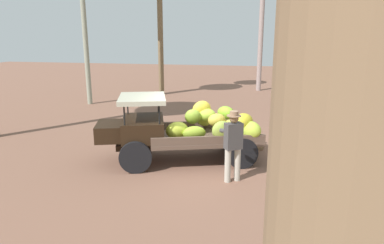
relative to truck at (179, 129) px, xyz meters
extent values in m
plane|color=brown|center=(-0.66, -0.05, -0.92)|extent=(60.00, 60.00, 0.00)
cube|color=black|center=(-0.25, -0.11, -0.45)|extent=(3.94, 1.65, 0.16)
cylinder|color=black|center=(0.89, 1.10, -0.50)|extent=(0.85, 0.39, 0.84)
cylinder|color=black|center=(1.38, -0.43, -0.50)|extent=(0.85, 0.39, 0.84)
cylinder|color=black|center=(-1.78, 0.24, -0.50)|extent=(0.85, 0.39, 0.84)
cylinder|color=black|center=(-1.29, -1.29, -0.50)|extent=(0.85, 0.39, 0.84)
cube|color=brown|center=(-0.67, -0.25, -0.27)|extent=(3.38, 2.56, 0.10)
cube|color=brown|center=(-0.92, 0.51, -0.11)|extent=(2.88, 1.00, 0.22)
cube|color=brown|center=(-0.43, -1.01, -0.11)|extent=(2.88, 1.00, 0.22)
cube|color=black|center=(0.94, 0.27, 0.06)|extent=(1.51, 1.78, 0.55)
cube|color=black|center=(1.80, 0.55, 0.00)|extent=(0.99, 1.23, 0.44)
cylinder|color=black|center=(1.16, 1.02, 0.61)|extent=(0.04, 0.04, 0.55)
cylinder|color=black|center=(1.56, -0.21, 0.61)|extent=(0.04, 0.04, 0.55)
cylinder|color=black|center=(0.33, 0.75, 0.61)|extent=(0.04, 0.04, 0.55)
cylinder|color=black|center=(0.72, -0.48, 0.61)|extent=(0.04, 0.04, 0.55)
cube|color=#B9B69D|center=(0.94, 0.27, 0.88)|extent=(1.63, 1.82, 0.12)
ellipsoid|color=yellow|center=(-0.52, -0.65, 0.46)|extent=(0.76, 0.75, 0.58)
ellipsoid|color=yellow|center=(-1.43, -0.22, 0.07)|extent=(0.58, 0.55, 0.58)
ellipsoid|color=#98B731|center=(-0.49, 0.29, 0.00)|extent=(0.75, 0.67, 0.52)
ellipsoid|color=#A7C53A|center=(-0.65, -0.58, 0.31)|extent=(0.61, 0.48, 0.40)
ellipsoid|color=gold|center=(-1.03, -0.11, 0.29)|extent=(0.68, 0.67, 0.44)
ellipsoid|color=#95AC40|center=(-1.22, 0.26, 0.11)|extent=(0.64, 0.56, 0.52)
ellipsoid|color=#AFCA3B|center=(-1.96, 0.00, 0.08)|extent=(0.74, 0.70, 0.56)
ellipsoid|color=gold|center=(0.00, 0.22, 0.03)|extent=(0.86, 0.86, 0.57)
ellipsoid|color=#8BC32D|center=(-1.19, -1.01, 0.29)|extent=(0.69, 0.66, 0.48)
ellipsoid|color=gold|center=(-0.57, -0.83, 0.11)|extent=(0.70, 0.67, 0.47)
ellipsoid|color=gold|center=(-1.75, -0.14, 0.28)|extent=(0.74, 0.79, 0.47)
ellipsoid|color=#8DAC34|center=(-0.33, -0.33, 0.30)|extent=(0.60, 0.64, 0.57)
cylinder|color=#BCB4A5|center=(-1.48, 1.19, -0.50)|extent=(0.15, 0.15, 0.83)
cylinder|color=#BCB4A5|center=(-1.70, 1.05, -0.50)|extent=(0.15, 0.15, 0.83)
cube|color=#464343|center=(-1.59, 1.12, 0.23)|extent=(0.47, 0.42, 0.63)
cylinder|color=#464343|center=(-1.45, 1.09, 0.32)|extent=(0.41, 0.23, 0.10)
cylinder|color=#464343|center=(-1.62, 0.98, 0.32)|extent=(0.14, 0.41, 0.10)
sphere|color=olive|center=(-1.59, 1.12, 0.65)|extent=(0.22, 0.22, 0.22)
cylinder|color=#957156|center=(-1.59, 1.12, 0.72)|extent=(0.34, 0.34, 0.02)
cylinder|color=#957156|center=(-1.59, 1.12, 0.78)|extent=(0.20, 0.20, 0.10)
cube|color=brown|center=(-2.03, -1.51, -0.73)|extent=(0.63, 0.62, 0.38)
cylinder|color=olive|center=(-6.67, -7.47, 2.54)|extent=(0.36, 0.36, 6.92)
cylinder|color=gray|center=(6.35, -7.04, 3.24)|extent=(0.24, 0.24, 8.32)
cylinder|color=brown|center=(3.62, -10.71, 2.62)|extent=(0.31, 0.31, 7.08)
cylinder|color=gray|center=(-2.00, -13.08, 3.72)|extent=(0.29, 0.29, 9.28)
camera|label=1|loc=(-2.18, 9.05, 2.59)|focal=32.61mm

